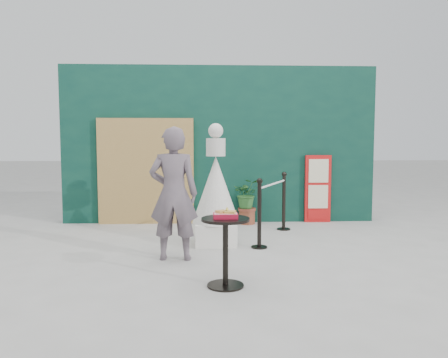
% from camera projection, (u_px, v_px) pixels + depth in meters
% --- Properties ---
extents(ground, '(60.00, 60.00, 0.00)m').
position_uv_depth(ground, '(228.00, 267.00, 5.47)').
color(ground, '#ADAAA5').
rests_on(ground, ground).
extents(back_wall, '(6.00, 0.30, 3.00)m').
position_uv_depth(back_wall, '(219.00, 145.00, 8.48)').
color(back_wall, '#0A3029').
rests_on(back_wall, ground).
extents(bamboo_fence, '(1.80, 0.08, 2.00)m').
position_uv_depth(bamboo_fence, '(146.00, 171.00, 8.25)').
color(bamboo_fence, tan).
rests_on(bamboo_fence, ground).
extents(woman, '(0.66, 0.45, 1.76)m').
position_uv_depth(woman, '(174.00, 194.00, 5.74)').
color(woman, '#66575F').
rests_on(woman, ground).
extents(menu_board, '(0.50, 0.07, 1.30)m').
position_uv_depth(menu_board, '(318.00, 189.00, 8.44)').
color(menu_board, red).
rests_on(menu_board, ground).
extents(statue, '(0.72, 0.72, 1.84)m').
position_uv_depth(statue, '(216.00, 195.00, 6.62)').
color(statue, white).
rests_on(statue, ground).
extents(cafe_table, '(0.52, 0.52, 0.75)m').
position_uv_depth(cafe_table, '(225.00, 241.00, 4.68)').
color(cafe_table, black).
rests_on(cafe_table, ground).
extents(food_basket, '(0.26, 0.19, 0.11)m').
position_uv_depth(food_basket, '(226.00, 214.00, 4.66)').
color(food_basket, '#AD122E').
rests_on(food_basket, cafe_table).
extents(planter, '(0.51, 0.44, 0.86)m').
position_uv_depth(planter, '(247.00, 198.00, 8.27)').
color(planter, brown).
rests_on(planter, ground).
extents(stanchion_barrier, '(0.84, 1.54, 1.03)m').
position_uv_depth(stanchion_barrier, '(273.00, 208.00, 7.06)').
color(stanchion_barrier, black).
rests_on(stanchion_barrier, ground).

